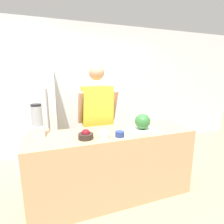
{
  "coord_description": "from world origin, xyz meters",
  "views": [
    {
      "loc": [
        -0.71,
        -1.66,
        1.6
      ],
      "look_at": [
        0.0,
        0.34,
        1.15
      ],
      "focal_mm": 28.0,
      "sensor_mm": 36.0,
      "label": 1
    }
  ],
  "objects_px": {
    "bowl_small_blue": "(120,134)",
    "watermelon": "(142,122)",
    "refrigerator": "(36,116)",
    "bowl_cream": "(104,135)",
    "blender": "(37,122)",
    "person": "(98,121)",
    "bowl_cherries": "(86,135)"
  },
  "relations": [
    {
      "from": "bowl_cherries",
      "to": "bowl_small_blue",
      "type": "relative_size",
      "value": 1.61
    },
    {
      "from": "watermelon",
      "to": "bowl_cream",
      "type": "xyz_separation_m",
      "value": [
        -0.56,
        -0.12,
        -0.07
      ]
    },
    {
      "from": "watermelon",
      "to": "bowl_cream",
      "type": "bearing_deg",
      "value": -167.36
    },
    {
      "from": "bowl_small_blue",
      "to": "watermelon",
      "type": "bearing_deg",
      "value": 20.04
    },
    {
      "from": "bowl_cream",
      "to": "bowl_small_blue",
      "type": "relative_size",
      "value": 1.2
    },
    {
      "from": "refrigerator",
      "to": "person",
      "type": "height_order",
      "value": "refrigerator"
    },
    {
      "from": "refrigerator",
      "to": "watermelon",
      "type": "distance_m",
      "value": 1.89
    },
    {
      "from": "person",
      "to": "bowl_cherries",
      "type": "xyz_separation_m",
      "value": [
        -0.32,
        -0.71,
        0.04
      ]
    },
    {
      "from": "person",
      "to": "watermelon",
      "type": "distance_m",
      "value": 0.78
    },
    {
      "from": "refrigerator",
      "to": "bowl_small_blue",
      "type": "relative_size",
      "value": 16.98
    },
    {
      "from": "bowl_cream",
      "to": "blender",
      "type": "distance_m",
      "value": 0.79
    },
    {
      "from": "refrigerator",
      "to": "blender",
      "type": "relative_size",
      "value": 4.73
    },
    {
      "from": "bowl_cherries",
      "to": "bowl_cream",
      "type": "xyz_separation_m",
      "value": [
        0.2,
        -0.05,
        0.0
      ]
    },
    {
      "from": "bowl_cream",
      "to": "blender",
      "type": "relative_size",
      "value": 0.34
    },
    {
      "from": "bowl_cherries",
      "to": "refrigerator",
      "type": "bearing_deg",
      "value": 113.41
    },
    {
      "from": "blender",
      "to": "bowl_small_blue",
      "type": "bearing_deg",
      "value": -21.04
    },
    {
      "from": "person",
      "to": "blender",
      "type": "relative_size",
      "value": 4.59
    },
    {
      "from": "refrigerator",
      "to": "watermelon",
      "type": "relative_size",
      "value": 9.01
    },
    {
      "from": "watermelon",
      "to": "blender",
      "type": "height_order",
      "value": "blender"
    },
    {
      "from": "watermelon",
      "to": "bowl_small_blue",
      "type": "relative_size",
      "value": 1.88
    },
    {
      "from": "person",
      "to": "bowl_small_blue",
      "type": "xyz_separation_m",
      "value": [
        0.06,
        -0.78,
        0.03
      ]
    },
    {
      "from": "person",
      "to": "bowl_small_blue",
      "type": "height_order",
      "value": "person"
    },
    {
      "from": "person",
      "to": "blender",
      "type": "xyz_separation_m",
      "value": [
        -0.83,
        -0.43,
        0.17
      ]
    },
    {
      "from": "person",
      "to": "bowl_cherries",
      "type": "distance_m",
      "value": 0.78
    },
    {
      "from": "bowl_cherries",
      "to": "bowl_small_blue",
      "type": "xyz_separation_m",
      "value": [
        0.38,
        -0.06,
        -0.01
      ]
    },
    {
      "from": "watermelon",
      "to": "bowl_cherries",
      "type": "xyz_separation_m",
      "value": [
        -0.75,
        -0.07,
        -0.07
      ]
    },
    {
      "from": "bowl_small_blue",
      "to": "blender",
      "type": "height_order",
      "value": "blender"
    },
    {
      "from": "bowl_small_blue",
      "to": "blender",
      "type": "relative_size",
      "value": 0.28
    },
    {
      "from": "bowl_small_blue",
      "to": "person",
      "type": "bearing_deg",
      "value": 94.42
    },
    {
      "from": "watermelon",
      "to": "bowl_small_blue",
      "type": "distance_m",
      "value": 0.4
    },
    {
      "from": "bowl_cherries",
      "to": "person",
      "type": "bearing_deg",
      "value": 65.52
    },
    {
      "from": "person",
      "to": "bowl_small_blue",
      "type": "bearing_deg",
      "value": -85.58
    }
  ]
}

